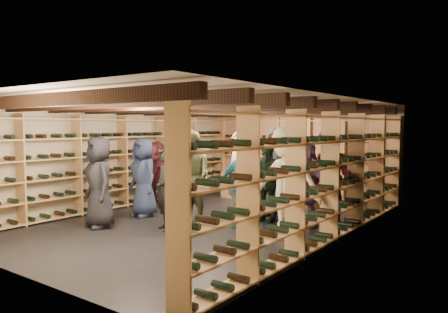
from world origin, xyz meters
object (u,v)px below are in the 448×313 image
at_px(person_3, 286,182).
at_px(person_5, 156,173).
at_px(person_7, 239,176).
at_px(person_0, 99,182).
at_px(person_1, 166,189).
at_px(person_6, 143,177).
at_px(crate_loose, 307,203).
at_px(person_4, 242,184).
at_px(person_8, 330,177).
at_px(crate_stack_right, 272,190).
at_px(crate_stack_left, 233,185).
at_px(person_10, 267,182).
at_px(person_2, 191,177).
at_px(person_11, 304,182).
at_px(person_12, 279,172).
at_px(person_9, 187,166).

bearing_deg(person_3, person_5, 153.66).
bearing_deg(person_7, person_3, -9.79).
xyz_separation_m(person_0, person_3, (3.14, 1.49, 0.09)).
distance_m(person_1, person_6, 1.41).
xyz_separation_m(crate_loose, person_3, (0.88, -2.73, 0.86)).
xyz_separation_m(person_0, person_6, (-0.09, 1.21, -0.03)).
bearing_deg(person_6, person_0, -72.88).
xyz_separation_m(crate_loose, person_6, (-2.35, -3.01, 0.75)).
distance_m(person_4, person_8, 1.73).
relative_size(crate_stack_right, person_3, 0.36).
bearing_deg(crate_stack_left, person_8, -24.36).
distance_m(person_6, person_8, 3.85).
bearing_deg(person_10, person_2, -132.75).
relative_size(crate_stack_left, person_2, 0.37).
distance_m(person_8, person_10, 1.25).
bearing_deg(person_8, crate_stack_right, 157.54).
distance_m(person_8, person_11, 0.56).
bearing_deg(person_7, person_5, -174.94).
relative_size(person_6, person_10, 1.05).
xyz_separation_m(crate_loose, person_12, (-0.04, -1.34, 0.85)).
xyz_separation_m(crate_stack_left, crate_stack_right, (1.36, -0.26, 0.00)).
bearing_deg(person_12, person_4, -84.24).
bearing_deg(person_8, person_12, -174.28).
relative_size(person_2, person_8, 0.98).
relative_size(crate_stack_right, person_7, 0.37).
relative_size(crate_stack_left, person_7, 0.37).
bearing_deg(crate_stack_left, person_10, -41.82).
height_order(crate_stack_right, person_1, person_1).
height_order(person_0, person_7, person_7).
xyz_separation_m(person_2, person_12, (1.04, 1.61, 0.03)).
distance_m(person_5, person_12, 3.17).
relative_size(person_2, person_12, 0.97).
distance_m(crate_stack_left, person_7, 2.95).
relative_size(person_2, person_7, 1.00).
bearing_deg(person_8, crate_loose, 138.71).
distance_m(crate_loose, person_7, 2.38).
xyz_separation_m(person_2, person_11, (1.86, 1.11, -0.07)).
xyz_separation_m(person_1, person_9, (-1.54, 2.36, 0.17)).
bearing_deg(person_12, person_6, -134.98).
height_order(person_0, person_3, person_3).
xyz_separation_m(person_1, person_3, (1.98, 0.92, 0.20)).
bearing_deg(person_9, crate_stack_right, 23.90).
height_order(crate_stack_left, person_4, person_4).
bearing_deg(person_5, person_8, 21.86).
bearing_deg(person_12, person_0, -118.49).
height_order(person_4, person_6, person_6).
relative_size(person_1, person_5, 0.97).
bearing_deg(person_0, crate_loose, 80.69).
xyz_separation_m(person_7, person_10, (0.46, 0.30, -0.12)).
bearing_deg(crate_stack_left, person_11, -32.81).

